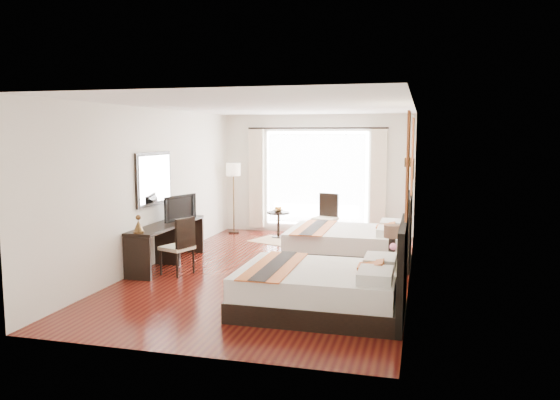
% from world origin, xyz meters
% --- Properties ---
extents(floor, '(4.50, 7.50, 0.01)m').
position_xyz_m(floor, '(0.00, 0.00, -0.01)').
color(floor, '#3D0C0B').
rests_on(floor, ground).
extents(ceiling, '(4.50, 7.50, 0.02)m').
position_xyz_m(ceiling, '(0.00, 0.00, 2.79)').
color(ceiling, white).
rests_on(ceiling, wall_headboard).
extents(wall_headboard, '(0.01, 7.50, 2.80)m').
position_xyz_m(wall_headboard, '(2.25, 0.00, 1.40)').
color(wall_headboard, silver).
rests_on(wall_headboard, floor).
extents(wall_desk, '(0.01, 7.50, 2.80)m').
position_xyz_m(wall_desk, '(-2.25, 0.00, 1.40)').
color(wall_desk, silver).
rests_on(wall_desk, floor).
extents(wall_window, '(4.50, 0.01, 2.80)m').
position_xyz_m(wall_window, '(0.00, 3.75, 1.40)').
color(wall_window, silver).
rests_on(wall_window, floor).
extents(wall_entry, '(4.50, 0.01, 2.80)m').
position_xyz_m(wall_entry, '(0.00, -3.75, 1.40)').
color(wall_entry, silver).
rests_on(wall_entry, floor).
extents(window_glass, '(2.40, 0.02, 2.20)m').
position_xyz_m(window_glass, '(0.00, 3.73, 1.30)').
color(window_glass, white).
rests_on(window_glass, wall_window).
extents(sheer_curtain, '(2.30, 0.02, 2.10)m').
position_xyz_m(sheer_curtain, '(0.00, 3.67, 1.30)').
color(sheer_curtain, white).
rests_on(sheer_curtain, wall_window).
extents(drape_left, '(0.35, 0.14, 2.35)m').
position_xyz_m(drape_left, '(-1.45, 3.63, 1.28)').
color(drape_left, '#BBB191').
rests_on(drape_left, floor).
extents(drape_right, '(0.35, 0.14, 2.35)m').
position_xyz_m(drape_right, '(1.45, 3.63, 1.28)').
color(drape_right, '#BBB191').
rests_on(drape_right, floor).
extents(art_panel_near, '(0.03, 0.50, 1.35)m').
position_xyz_m(art_panel_near, '(2.23, -1.92, 1.95)').
color(art_panel_near, maroon).
rests_on(art_panel_near, wall_headboard).
extents(art_panel_far, '(0.03, 0.50, 1.35)m').
position_xyz_m(art_panel_far, '(2.23, 1.11, 1.95)').
color(art_panel_far, maroon).
rests_on(art_panel_far, wall_headboard).
extents(wall_sconce, '(0.10, 0.14, 0.14)m').
position_xyz_m(wall_sconce, '(2.19, -0.39, 1.92)').
color(wall_sconce, '#483219').
rests_on(wall_sconce, wall_headboard).
extents(mirror_frame, '(0.04, 1.25, 0.95)m').
position_xyz_m(mirror_frame, '(-2.22, -0.08, 1.55)').
color(mirror_frame, black).
rests_on(mirror_frame, wall_desk).
extents(mirror_glass, '(0.01, 1.12, 0.82)m').
position_xyz_m(mirror_glass, '(-2.19, -0.08, 1.55)').
color(mirror_glass, white).
rests_on(mirror_glass, mirror_frame).
extents(bed_near, '(2.19, 1.71, 1.24)m').
position_xyz_m(bed_near, '(1.21, -1.92, 0.32)').
color(bed_near, black).
rests_on(bed_near, floor).
extents(bed_far, '(2.25, 1.75, 1.27)m').
position_xyz_m(bed_far, '(1.18, 1.11, 0.33)').
color(bed_far, black).
rests_on(bed_far, floor).
extents(nightstand, '(0.38, 0.46, 0.45)m').
position_xyz_m(nightstand, '(2.00, -0.39, 0.22)').
color(nightstand, black).
rests_on(nightstand, floor).
extents(table_lamp, '(0.27, 0.27, 0.42)m').
position_xyz_m(table_lamp, '(1.98, -0.24, 0.79)').
color(table_lamp, black).
rests_on(table_lamp, nightstand).
extents(vase, '(0.13, 0.13, 0.14)m').
position_xyz_m(vase, '(2.01, -0.55, 0.57)').
color(vase, black).
rests_on(vase, nightstand).
extents(console_desk, '(0.50, 2.20, 0.76)m').
position_xyz_m(console_desk, '(-1.99, -0.08, 0.38)').
color(console_desk, black).
rests_on(console_desk, floor).
extents(television, '(0.35, 0.81, 0.47)m').
position_xyz_m(television, '(-1.97, 0.32, 0.99)').
color(television, black).
rests_on(television, console_desk).
extents(bronze_figurine, '(0.20, 0.20, 0.26)m').
position_xyz_m(bronze_figurine, '(-1.99, -1.08, 0.89)').
color(bronze_figurine, '#483219').
rests_on(bronze_figurine, console_desk).
extents(desk_chair, '(0.58, 0.58, 0.97)m').
position_xyz_m(desk_chair, '(-1.51, -0.65, 0.30)').
color(desk_chair, beige).
rests_on(desk_chair, floor).
extents(floor_lamp, '(0.33, 0.33, 1.66)m').
position_xyz_m(floor_lamp, '(-1.91, 3.27, 1.41)').
color(floor_lamp, black).
rests_on(floor_lamp, floor).
extents(side_table, '(0.51, 0.51, 0.59)m').
position_xyz_m(side_table, '(-0.72, 2.94, 0.30)').
color(side_table, black).
rests_on(side_table, floor).
extents(fruit_bowl, '(0.24, 0.24, 0.05)m').
position_xyz_m(fruit_bowl, '(-0.72, 2.92, 0.62)').
color(fruit_bowl, '#49271A').
rests_on(fruit_bowl, side_table).
extents(window_chair, '(0.57, 0.57, 1.03)m').
position_xyz_m(window_chair, '(0.36, 2.93, 0.31)').
color(window_chair, beige).
rests_on(window_chair, floor).
extents(jute_rug, '(1.52, 1.30, 0.01)m').
position_xyz_m(jute_rug, '(-0.53, 2.49, 0.01)').
color(jute_rug, tan).
rests_on(jute_rug, floor).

